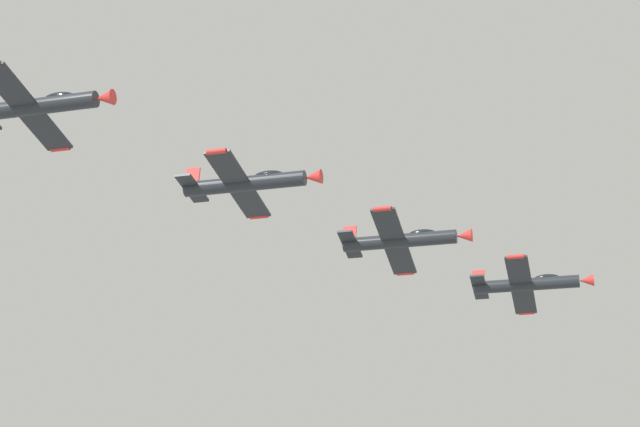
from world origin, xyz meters
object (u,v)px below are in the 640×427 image
Objects in this scene: airplane_lead at (528,284)px; airplane_right_inner at (247,183)px; airplane_left_inner at (402,240)px; airplane_left_outer at (36,106)px.

airplane_lead is 1.00× the size of airplane_right_inner.
airplane_left_inner is 1.00× the size of airplane_left_outer.
airplane_lead is at bearing 139.64° from airplane_left_outer.
airplane_right_inner is at bearing -37.97° from airplane_lead.
airplane_left_outer reaches higher than airplane_lead.
airplane_left_inner is 1.00× the size of airplane_right_inner.
airplane_lead is at bearing 142.03° from airplane_right_inner.
airplane_left_inner is (11.53, -8.81, 1.27)m from airplane_lead.
airplane_left_outer is at bearing -41.83° from airplane_left_inner.
airplane_left_outer is at bearing -40.36° from airplane_lead.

